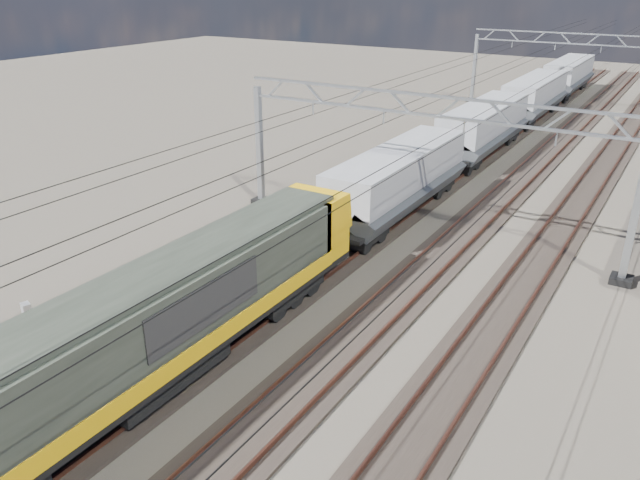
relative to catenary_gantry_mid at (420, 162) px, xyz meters
The scene contains 14 objects.
ground 5.59m from the catenary_gantry_mid, 90.00° to the right, with size 160.00×160.00×0.00m, color black.
track_outer_west 8.17m from the catenary_gantry_mid, 146.31° to the right, with size 2.60×140.00×0.30m.
track_loco 5.89m from the catenary_gantry_mid, 116.57° to the right, with size 2.60×140.00×0.30m.
track_inner_east 5.89m from the catenary_gantry_mid, 63.43° to the right, with size 2.60×140.00×0.30m.
track_outer_east 8.17m from the catenary_gantry_mid, 33.69° to the right, with size 2.60×140.00×0.30m.
catenary_gantry_mid is the anchor object (origin of this frame).
catenary_gantry_far 36.00m from the catenary_gantry_mid, 90.00° to the left, with size 19.90×0.90×7.11m.
overhead_wires 4.40m from the catenary_gantry_mid, 90.00° to the left, with size 12.03×140.00×0.53m.
locomotive 15.80m from the catenary_gantry_mid, 97.31° to the right, with size 2.76×21.10×3.62m.
hopper_wagon_lead 3.35m from the catenary_gantry_mid, 133.63° to the left, with size 3.38×13.00×3.25m.
hopper_wagon_mid 16.51m from the catenary_gantry_mid, 97.00° to the left, with size 3.38×13.00×3.25m.
hopper_wagon_third 30.61m from the catenary_gantry_mid, 93.75° to the left, with size 3.38×13.00×3.25m.
hopper_wagon_fourth 44.77m from the catenary_gantry_mid, 92.56° to the left, with size 3.38×13.00×3.25m.
trackside_cabinet 18.07m from the catenary_gantry_mid, 118.79° to the right, with size 0.44×0.38×1.13m.
Camera 1 is at (10.98, -22.91, 12.21)m, focal length 35.00 mm.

